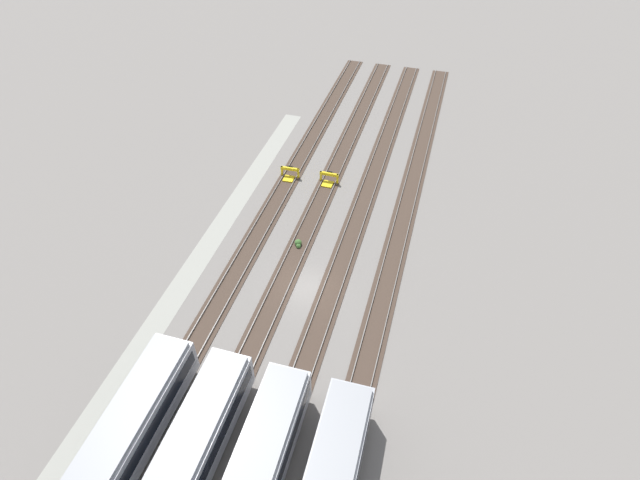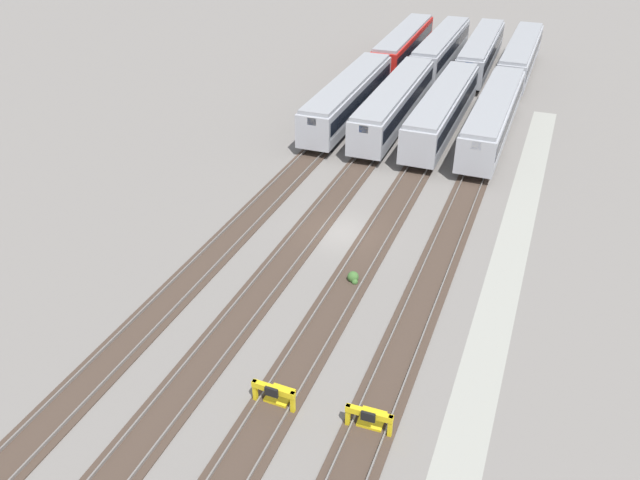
{
  "view_description": "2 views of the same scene",
  "coord_description": "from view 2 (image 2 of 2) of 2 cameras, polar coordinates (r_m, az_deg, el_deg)",
  "views": [
    {
      "loc": [
        26.31,
        8.74,
        31.1
      ],
      "look_at": [
        -3.99,
        -0.0,
        1.8
      ],
      "focal_mm": 28.0,
      "sensor_mm": 36.0,
      "label": 1
    },
    {
      "loc": [
        -31.76,
        -10.99,
        20.42
      ],
      "look_at": [
        -3.99,
        -0.0,
        1.8
      ],
      "focal_mm": 35.0,
      "sensor_mm": 36.0,
      "label": 2
    }
  ],
  "objects": [
    {
      "name": "bumper_stop_nearest_track",
      "position": [
        26.92,
        4.62,
        -15.88
      ],
      "size": [
        1.37,
        2.01,
        1.22
      ],
      "color": "yellow",
      "rests_on": "ground"
    },
    {
      "name": "subway_car_back_row_centre",
      "position": [
        55.25,
        6.83,
        12.28
      ],
      "size": [
        18.04,
        3.07,
        3.7
      ],
      "color": "#ADAFB7",
      "rests_on": "ground"
    },
    {
      "name": "rail_track_near_inner",
      "position": [
        38.76,
        5.07,
        0.09
      ],
      "size": [
        90.0,
        2.24,
        0.21
      ],
      "color": "#47382D",
      "rests_on": "ground"
    },
    {
      "name": "subway_car_front_row_rightmost",
      "position": [
        73.63,
        7.66,
        17.22
      ],
      "size": [
        18.06,
        3.27,
        3.7
      ],
      "color": "red",
      "rests_on": "ground"
    },
    {
      "name": "subway_car_front_row_leftmost",
      "position": [
        72.1,
        17.87,
        15.71
      ],
      "size": [
        18.01,
        2.91,
        3.7
      ],
      "color": "#ADAFB7",
      "rests_on": "ground"
    },
    {
      "name": "rail_track_far_inner",
      "position": [
        41.51,
        -6.09,
        2.35
      ],
      "size": [
        90.0,
        2.23,
        0.21
      ],
      "color": "#47382D",
      "rests_on": "ground"
    },
    {
      "name": "bumper_stop_near_inner_track",
      "position": [
        27.83,
        -4.02,
        -13.84
      ],
      "size": [
        1.36,
        2.0,
        1.22
      ],
      "color": "yellow",
      "rests_on": "ground"
    },
    {
      "name": "subway_car_back_row_leftmost",
      "position": [
        54.41,
        11.14,
        11.6
      ],
      "size": [
        18.01,
        2.9,
        3.7
      ],
      "color": "#ADAFB7",
      "rests_on": "ground"
    },
    {
      "name": "subway_car_front_row_right_inner",
      "position": [
        53.89,
        15.55,
        10.83
      ],
      "size": [
        18.0,
        2.85,
        3.7
      ],
      "color": "#ADAFB7",
      "rests_on": "ground"
    },
    {
      "name": "rail_track_middle",
      "position": [
        39.94,
        -0.7,
        1.27
      ],
      "size": [
        90.0,
        2.24,
        0.21
      ],
      "color": "#47382D",
      "rests_on": "ground"
    },
    {
      "name": "subway_car_front_row_centre",
      "position": [
        72.94,
        11.03,
        16.79
      ],
      "size": [
        18.01,
        2.93,
        3.7
      ],
      "color": "#ADAFB7",
      "rests_on": "ground"
    },
    {
      "name": "subway_car_back_row_rightmost",
      "position": [
        56.39,
        2.63,
        12.88
      ],
      "size": [
        18.05,
        3.15,
        3.7
      ],
      "color": "#ADAFB7",
      "rests_on": "ground"
    },
    {
      "name": "service_walkway",
      "position": [
        37.76,
        16.73,
        -2.32
      ],
      "size": [
        54.0,
        2.0,
        0.01
      ],
      "primitive_type": "cube",
      "color": "#9E9E93",
      "rests_on": "ground"
    },
    {
      "name": "subway_car_front_row_left_inner",
      "position": [
        72.56,
        14.48,
        16.31
      ],
      "size": [
        18.06,
        3.23,
        3.7
      ],
      "color": "#ADAFB7",
      "rests_on": "ground"
    },
    {
      "name": "ground_plane",
      "position": [
        39.32,
        2.14,
        0.63
      ],
      "size": [
        400.0,
        400.0,
        0.0
      ],
      "primitive_type": "plane",
      "color": "gray"
    },
    {
      "name": "rail_track_nearest",
      "position": [
        38.02,
        11.13,
        -1.14
      ],
      "size": [
        90.0,
        2.23,
        0.21
      ],
      "color": "#47382D",
      "rests_on": "ground"
    },
    {
      "name": "weed_clump",
      "position": [
        34.93,
        3.05,
        -3.4
      ],
      "size": [
        0.92,
        0.7,
        0.64
      ],
      "color": "#427033",
      "rests_on": "ground"
    }
  ]
}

